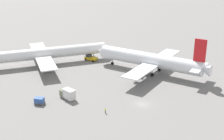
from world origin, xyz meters
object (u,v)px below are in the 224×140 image
pushback_tug (91,58)px  ground_crew_marshaller_foreground (105,110)px  airliner_being_pushed (150,60)px  gse_container_dolly_flat (39,101)px  gse_catering_truck_tall (68,94)px  airliner_at_gate_left (46,53)px

pushback_tug → ground_crew_marshaller_foreground: pushback_tug is taller
airliner_being_pushed → pushback_tug: 29.60m
gse_container_dolly_flat → gse_catering_truck_tall: 9.34m
airliner_at_gate_left → gse_container_dolly_flat: bearing=-107.8°
gse_catering_truck_tall → pushback_tug: bearing=57.4°
airliner_being_pushed → gse_catering_truck_tall: 38.64m
pushback_tug → gse_container_dolly_flat: bearing=-132.5°
airliner_being_pushed → ground_crew_marshaller_foreground: 38.71m
airliner_at_gate_left → gse_catering_truck_tall: airliner_at_gate_left is taller
ground_crew_marshaller_foreground → airliner_at_gate_left: bearing=94.7°
airliner_at_gate_left → ground_crew_marshaller_foreground: 52.35m
airliner_being_pushed → ground_crew_marshaller_foreground: size_ratio=26.74×
airliner_being_pushed → ground_crew_marshaller_foreground: (-30.38, -23.58, -4.39)m
airliner_at_gate_left → ground_crew_marshaller_foreground: (4.25, -52.03, -3.93)m
airliner_at_gate_left → gse_container_dolly_flat: 39.57m
ground_crew_marshaller_foreground → gse_container_dolly_flat: bearing=138.3°
airliner_at_gate_left → pushback_tug: size_ratio=6.84×
airliner_at_gate_left → ground_crew_marshaller_foreground: bearing=-85.3°
airliner_being_pushed → gse_catering_truck_tall: (-37.36, -9.23, -3.48)m
pushback_tug → ground_crew_marshaller_foreground: bearing=-107.0°
gse_container_dolly_flat → airliner_at_gate_left: bearing=72.2°
pushback_tug → gse_container_dolly_flat: (-31.12, -33.91, 0.01)m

